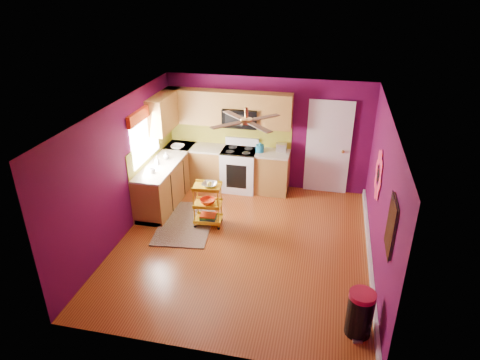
# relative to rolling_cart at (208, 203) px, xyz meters

# --- Properties ---
(ground) EXTENTS (5.00, 5.00, 0.00)m
(ground) POSITION_rel_rolling_cart_xyz_m (0.80, -0.52, -0.48)
(ground) COLOR maroon
(ground) RESTS_ON ground
(room_envelope) EXTENTS (4.54, 5.04, 2.52)m
(room_envelope) POSITION_rel_rolling_cart_xyz_m (0.83, -0.52, 1.15)
(room_envelope) COLOR #520939
(room_envelope) RESTS_ON ground
(lower_cabinets) EXTENTS (2.81, 2.31, 0.94)m
(lower_cabinets) POSITION_rel_rolling_cart_xyz_m (-0.54, 1.30, -0.05)
(lower_cabinets) COLOR brown
(lower_cabinets) RESTS_ON ground
(electric_range) EXTENTS (0.76, 0.66, 1.13)m
(electric_range) POSITION_rel_rolling_cart_xyz_m (0.25, 1.65, -0.00)
(electric_range) COLOR white
(electric_range) RESTS_ON ground
(upper_cabinetry) EXTENTS (2.80, 2.30, 1.26)m
(upper_cabinetry) POSITION_rel_rolling_cart_xyz_m (-0.44, 1.65, 1.31)
(upper_cabinetry) COLOR brown
(upper_cabinetry) RESTS_ON ground
(left_window) EXTENTS (0.08, 1.35, 1.08)m
(left_window) POSITION_rel_rolling_cart_xyz_m (-1.41, 0.53, 1.25)
(left_window) COLOR white
(left_window) RESTS_ON ground
(panel_door) EXTENTS (0.95, 0.11, 2.15)m
(panel_door) POSITION_rel_rolling_cart_xyz_m (2.15, 1.95, 0.54)
(panel_door) COLOR white
(panel_door) RESTS_ON ground
(right_wall_art) EXTENTS (0.04, 2.74, 1.04)m
(right_wall_art) POSITION_rel_rolling_cart_xyz_m (3.03, -0.86, 0.96)
(right_wall_art) COLOR black
(right_wall_art) RESTS_ON ground
(ceiling_fan) EXTENTS (1.01, 1.01, 0.26)m
(ceiling_fan) POSITION_rel_rolling_cart_xyz_m (0.80, -0.32, 1.81)
(ceiling_fan) COLOR #BF8C3F
(ceiling_fan) RESTS_ON ground
(shag_rug) EXTENTS (1.20, 1.77, 0.02)m
(shag_rug) POSITION_rel_rolling_cart_xyz_m (-0.45, -0.07, -0.47)
(shag_rug) COLOR black
(shag_rug) RESTS_ON ground
(rolling_cart) EXTENTS (0.55, 0.42, 0.94)m
(rolling_cart) POSITION_rel_rolling_cart_xyz_m (0.00, 0.00, 0.00)
(rolling_cart) COLOR gold
(rolling_cart) RESTS_ON ground
(trash_can) EXTENTS (0.42, 0.43, 0.68)m
(trash_can) POSITION_rel_rolling_cart_xyz_m (2.77, -2.26, -0.14)
(trash_can) COLOR black
(trash_can) RESTS_ON ground
(teal_kettle) EXTENTS (0.18, 0.18, 0.21)m
(teal_kettle) POSITION_rel_rolling_cart_xyz_m (0.71, 1.66, 0.54)
(teal_kettle) COLOR #136E95
(teal_kettle) RESTS_ON lower_cabinets
(toaster) EXTENTS (0.22, 0.15, 0.18)m
(toaster) POSITION_rel_rolling_cart_xyz_m (1.16, 1.79, 0.55)
(toaster) COLOR beige
(toaster) RESTS_ON lower_cabinets
(soap_bottle_a) EXTENTS (0.08, 0.08, 0.18)m
(soap_bottle_a) POSITION_rel_rolling_cart_xyz_m (-1.22, 0.54, 0.54)
(soap_bottle_a) COLOR #EA3F72
(soap_bottle_a) RESTS_ON lower_cabinets
(soap_bottle_b) EXTENTS (0.12, 0.12, 0.16)m
(soap_bottle_b) POSITION_rel_rolling_cart_xyz_m (-1.14, 0.84, 0.53)
(soap_bottle_b) COLOR white
(soap_bottle_b) RESTS_ON lower_cabinets
(counter_dish) EXTENTS (0.29, 0.29, 0.07)m
(counter_dish) POSITION_rel_rolling_cart_xyz_m (-1.11, 1.48, 0.49)
(counter_dish) COLOR white
(counter_dish) RESTS_ON lower_cabinets
(counter_cup) EXTENTS (0.11, 0.11, 0.09)m
(counter_cup) POSITION_rel_rolling_cart_xyz_m (-1.15, 0.14, 0.50)
(counter_cup) COLOR white
(counter_cup) RESTS_ON lower_cabinets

